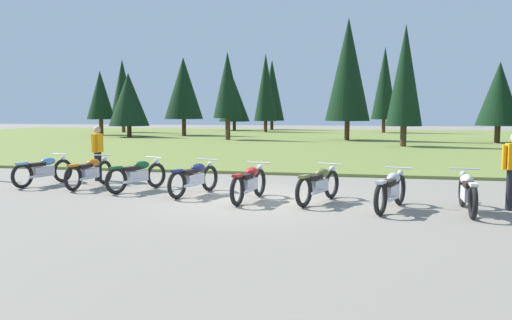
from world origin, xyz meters
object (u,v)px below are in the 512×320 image
at_px(motorcycle_orange, 90,172).
at_px(motorcycle_silver, 391,190).
at_px(motorcycle_red, 249,183).
at_px(rider_with_back_turned, 98,150).
at_px(motorcycle_cream, 468,192).
at_px(motorcycle_navy, 194,178).
at_px(motorcycle_olive, 319,184).
at_px(motorcycle_british_green, 137,175).
at_px(motorcycle_sky_blue, 44,170).

height_order(motorcycle_orange, motorcycle_silver, same).
bearing_deg(motorcycle_red, rider_with_back_turned, 154.44).
bearing_deg(rider_with_back_turned, motorcycle_silver, -19.44).
distance_m(motorcycle_red, motorcycle_cream, 4.80).
distance_m(motorcycle_navy, motorcycle_red, 1.66).
bearing_deg(motorcycle_orange, motorcycle_red, -13.90).
relative_size(motorcycle_red, motorcycle_cream, 0.99).
xyz_separation_m(motorcycle_navy, motorcycle_olive, (3.19, -0.47, 0.00)).
distance_m(motorcycle_british_green, motorcycle_silver, 6.65).
relative_size(motorcycle_sky_blue, motorcycle_orange, 0.98).
relative_size(motorcycle_navy, motorcycle_silver, 1.01).
relative_size(motorcycle_sky_blue, rider_with_back_turned, 1.23).
relative_size(motorcycle_olive, rider_with_back_turned, 1.19).
relative_size(motorcycle_orange, motorcycle_navy, 1.03).
distance_m(motorcycle_sky_blue, rider_with_back_turned, 1.69).
height_order(motorcycle_sky_blue, rider_with_back_turned, rider_with_back_turned).
xyz_separation_m(motorcycle_orange, motorcycle_british_green, (1.57, -0.29, 0.00)).
distance_m(motorcycle_orange, motorcycle_red, 5.00).
bearing_deg(motorcycle_olive, motorcycle_british_green, 170.69).
bearing_deg(motorcycle_cream, motorcycle_silver, -178.35).
height_order(motorcycle_sky_blue, motorcycle_cream, same).
height_order(motorcycle_navy, motorcycle_cream, same).
height_order(motorcycle_sky_blue, motorcycle_british_green, same).
xyz_separation_m(motorcycle_british_green, rider_with_back_turned, (-2.08, 1.65, 0.51)).
bearing_deg(motorcycle_silver, rider_with_back_turned, 160.56).
distance_m(motorcycle_red, rider_with_back_turned, 5.96).
bearing_deg(rider_with_back_turned, motorcycle_red, -25.56).
height_order(motorcycle_sky_blue, motorcycle_red, same).
bearing_deg(motorcycle_british_green, motorcycle_red, -15.45).
height_order(motorcycle_sky_blue, motorcycle_orange, same).
height_order(motorcycle_olive, rider_with_back_turned, rider_with_back_turned).
height_order(motorcycle_british_green, motorcycle_cream, same).
bearing_deg(motorcycle_red, motorcycle_orange, 166.10).
distance_m(motorcycle_cream, rider_with_back_turned, 10.58).
bearing_deg(motorcycle_orange, motorcycle_cream, -9.56).
distance_m(motorcycle_olive, rider_with_back_turned, 7.42).
xyz_separation_m(motorcycle_red, motorcycle_olive, (1.63, 0.10, 0.00)).
distance_m(motorcycle_sky_blue, motorcycle_olive, 8.10).
distance_m(motorcycle_navy, motorcycle_silver, 4.90).
distance_m(motorcycle_sky_blue, motorcycle_navy, 4.88).
xyz_separation_m(motorcycle_navy, motorcycle_silver, (4.79, -1.04, 0.00)).
relative_size(motorcycle_british_green, motorcycle_navy, 0.97).
bearing_deg(motorcycle_red, motorcycle_navy, 159.89).
relative_size(motorcycle_british_green, motorcycle_silver, 0.98).
bearing_deg(motorcycle_sky_blue, motorcycle_red, -11.67).
height_order(motorcycle_orange, motorcycle_cream, same).
height_order(motorcycle_red, rider_with_back_turned, rider_with_back_turned).
bearing_deg(motorcycle_british_green, motorcycle_sky_blue, 172.44).
height_order(motorcycle_navy, motorcycle_red, same).
relative_size(motorcycle_red, motorcycle_olive, 1.05).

